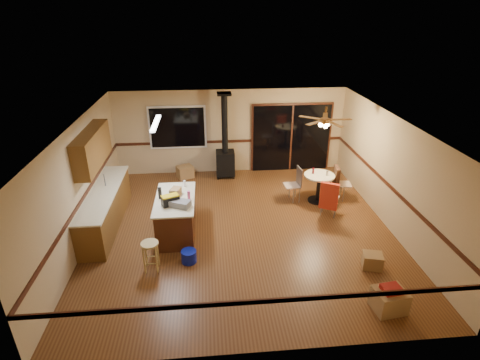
{
  "coord_description": "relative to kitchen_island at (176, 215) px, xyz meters",
  "views": [
    {
      "loc": [
        -0.72,
        -7.54,
        4.83
      ],
      "look_at": [
        0.0,
        0.3,
        1.15
      ],
      "focal_mm": 28.0,
      "sensor_mm": 36.0,
      "label": 1
    }
  ],
  "objects": [
    {
      "name": "floor",
      "position": [
        1.5,
        0.0,
        -0.45
      ],
      "size": [
        7.0,
        7.0,
        0.0
      ],
      "primitive_type": "plane",
      "color": "brown",
      "rests_on": "ground"
    },
    {
      "name": "ceiling",
      "position": [
        1.5,
        0.0,
        2.15
      ],
      "size": [
        7.0,
        7.0,
        0.0
      ],
      "primitive_type": "plane",
      "rotation": [
        3.14,
        0.0,
        0.0
      ],
      "color": "silver",
      "rests_on": "ground"
    },
    {
      "name": "wall_back",
      "position": [
        1.5,
        3.5,
        0.85
      ],
      "size": [
        7.0,
        0.0,
        7.0
      ],
      "primitive_type": "plane",
      "rotation": [
        1.57,
        0.0,
        0.0
      ],
      "color": "tan",
      "rests_on": "ground"
    },
    {
      "name": "wall_front",
      "position": [
        1.5,
        -3.5,
        0.85
      ],
      "size": [
        7.0,
        0.0,
        7.0
      ],
      "primitive_type": "plane",
      "rotation": [
        -1.57,
        0.0,
        0.0
      ],
      "color": "tan",
      "rests_on": "ground"
    },
    {
      "name": "wall_left",
      "position": [
        -2.0,
        0.0,
        0.85
      ],
      "size": [
        0.0,
        7.0,
        7.0
      ],
      "primitive_type": "plane",
      "rotation": [
        1.57,
        0.0,
        1.57
      ],
      "color": "tan",
      "rests_on": "ground"
    },
    {
      "name": "wall_right",
      "position": [
        5.0,
        0.0,
        0.85
      ],
      "size": [
        0.0,
        7.0,
        7.0
      ],
      "primitive_type": "plane",
      "rotation": [
        1.57,
        0.0,
        -1.57
      ],
      "color": "tan",
      "rests_on": "ground"
    },
    {
      "name": "chair_rail",
      "position": [
        1.5,
        0.0,
        0.55
      ],
      "size": [
        7.0,
        7.0,
        0.08
      ],
      "primitive_type": null,
      "color": "#39190E",
      "rests_on": "ground"
    },
    {
      "name": "window",
      "position": [
        -0.1,
        3.45,
        1.05
      ],
      "size": [
        1.72,
        0.1,
        1.32
      ],
      "primitive_type": "cube",
      "color": "black",
      "rests_on": "ground"
    },
    {
      "name": "sliding_door",
      "position": [
        3.4,
        3.45,
        0.6
      ],
      "size": [
        2.52,
        0.1,
        2.1
      ],
      "primitive_type": "cube",
      "color": "black",
      "rests_on": "ground"
    },
    {
      "name": "lower_cabinets",
      "position": [
        -1.7,
        0.5,
        -0.02
      ],
      "size": [
        0.6,
        3.0,
        0.86
      ],
      "primitive_type": "cube",
      "color": "brown",
      "rests_on": "ground"
    },
    {
      "name": "countertop",
      "position": [
        -1.7,
        0.5,
        0.43
      ],
      "size": [
        0.64,
        3.04,
        0.04
      ],
      "primitive_type": "cube",
      "color": "beige",
      "rests_on": "lower_cabinets"
    },
    {
      "name": "upper_cabinets",
      "position": [
        -1.83,
        0.7,
        1.45
      ],
      "size": [
        0.35,
        2.0,
        0.8
      ],
      "primitive_type": "cube",
      "color": "brown",
      "rests_on": "ground"
    },
    {
      "name": "kitchen_island",
      "position": [
        0.0,
        0.0,
        0.0
      ],
      "size": [
        0.88,
        1.68,
        0.9
      ],
      "color": "#4B2412",
      "rests_on": "ground"
    },
    {
      "name": "wood_stove",
      "position": [
        1.3,
        3.05,
        0.28
      ],
      "size": [
        0.55,
        0.5,
        2.52
      ],
      "color": "black",
      "rests_on": "ground"
    },
    {
      "name": "ceiling_fan",
      "position": [
        3.69,
        1.22,
        1.76
      ],
      "size": [
        0.24,
        0.24,
        0.55
      ],
      "color": "brown",
      "rests_on": "ceiling"
    },
    {
      "name": "fluorescent_strip",
      "position": [
        -0.3,
        0.3,
        2.11
      ],
      "size": [
        0.1,
        1.2,
        0.04
      ],
      "primitive_type": "cube",
      "color": "white",
      "rests_on": "ceiling"
    },
    {
      "name": "toolbox_grey",
      "position": [
        0.13,
        -0.39,
        0.52
      ],
      "size": [
        0.51,
        0.41,
        0.14
      ],
      "primitive_type": "cube",
      "rotation": [
        0.0,
        0.0,
        -0.41
      ],
      "color": "slate",
      "rests_on": "kitchen_island"
    },
    {
      "name": "toolbox_black",
      "position": [
        -0.07,
        -0.3,
        0.55
      ],
      "size": [
        0.42,
        0.33,
        0.2
      ],
      "primitive_type": "cube",
      "rotation": [
        0.0,
        0.0,
        0.41
      ],
      "color": "black",
      "rests_on": "kitchen_island"
    },
    {
      "name": "toolbox_yellow_lid",
      "position": [
        -0.07,
        -0.3,
        0.66
      ],
      "size": [
        0.41,
        0.32,
        0.03
      ],
      "primitive_type": "cube",
      "rotation": [
        0.0,
        0.0,
        0.41
      ],
      "color": "gold",
      "rests_on": "toolbox_black"
    },
    {
      "name": "box_on_island",
      "position": [
        0.02,
        0.13,
        0.54
      ],
      "size": [
        0.28,
        0.32,
        0.18
      ],
      "primitive_type": "cube",
      "rotation": [
        0.0,
        0.0,
        -0.33
      ],
      "color": "olive",
      "rests_on": "kitchen_island"
    },
    {
      "name": "bottle_dark",
      "position": [
        -0.32,
        0.02,
        0.58
      ],
      "size": [
        0.1,
        0.1,
        0.27
      ],
      "primitive_type": "cylinder",
      "rotation": [
        0.0,
        0.0,
        0.41
      ],
      "color": "black",
      "rests_on": "kitchen_island"
    },
    {
      "name": "bottle_pink",
      "position": [
        0.32,
        -0.07,
        0.55
      ],
      "size": [
        0.07,
        0.07,
        0.2
      ],
      "primitive_type": "cylinder",
      "rotation": [
        0.0,
        0.0,
        -0.09
      ],
      "color": "#D84C8C",
      "rests_on": "kitchen_island"
    },
    {
      "name": "bottle_white",
      "position": [
        0.2,
        0.58,
        0.53
      ],
      "size": [
        0.07,
        0.07,
        0.16
      ],
      "primitive_type": "cylinder",
      "rotation": [
        0.0,
        0.0,
        0.3
      ],
      "color": "white",
      "rests_on": "kitchen_island"
    },
    {
      "name": "bar_stool",
      "position": [
        -0.42,
        -1.32,
        -0.14
      ],
      "size": [
        0.36,
        0.36,
        0.63
      ],
      "primitive_type": "cylinder",
      "rotation": [
        0.0,
        0.0,
        -0.04
      ],
      "color": "tan",
      "rests_on": "floor"
    },
    {
      "name": "blue_bucket",
      "position": [
        0.31,
        -1.14,
        -0.32
      ],
      "size": [
        0.36,
        0.36,
        0.26
      ],
      "primitive_type": "cylinder",
      "rotation": [
        0.0,
        0.0,
        -0.15
      ],
      "color": "#0C19AB",
      "rests_on": "floor"
    },
    {
      "name": "dining_table",
      "position": [
        3.69,
        1.22,
        0.07
      ],
      "size": [
        0.81,
        0.81,
        0.78
      ],
      "color": "black",
      "rests_on": "ground"
    },
    {
      "name": "glass_red",
      "position": [
        3.54,
        1.32,
        0.4
      ],
      "size": [
        0.08,
        0.08,
        0.15
      ],
      "primitive_type": "cylinder",
      "rotation": [
        0.0,
        0.0,
        -0.42
      ],
      "color": "#590C14",
      "rests_on": "dining_table"
    },
    {
      "name": "glass_cream",
      "position": [
        3.87,
        1.17,
        0.39
      ],
      "size": [
        0.06,
        0.06,
        0.14
      ],
      "primitive_type": "cylinder",
      "rotation": [
        0.0,
        0.0,
        -0.11
      ],
      "color": "beige",
      "rests_on": "dining_table"
    },
    {
      "name": "chair_left",
      "position": [
        3.1,
        1.33,
        0.14
      ],
      "size": [
        0.44,
        0.44,
        0.51
      ],
      "color": "tan",
      "rests_on": "ground"
    },
    {
      "name": "chair_near",
      "position": [
        3.7,
        0.36,
        0.14
      ],
      "size": [
        0.59,
        0.61,
        0.7
      ],
      "color": "tan",
      "rests_on": "ground"
    },
    {
      "name": "chair_right",
      "position": [
        4.21,
        1.3,
        0.14
      ],
      "size": [
        0.52,
        0.48,
        0.7
      ],
      "color": "tan",
      "rests_on": "ground"
    },
    {
      "name": "box_under_window",
      "position": [
        0.06,
        3.1,
        -0.27
      ],
      "size": [
        0.58,
        0.53,
        0.37
      ],
      "primitive_type": "cube",
      "rotation": [
        0.0,
        0.0,
        0.42
      ],
      "color": "olive",
      "rests_on": "floor"
    },
    {
      "name": "box_corner_a",
      "position": [
        3.81,
        -2.81,
        -0.25
      ],
      "size": [
        0.59,
        0.51,
        0.4
      ],
      "primitive_type": "cube",
      "rotation": [
        0.0,
        0.0,
        0.13
      ],
      "color": "olive",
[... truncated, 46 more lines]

